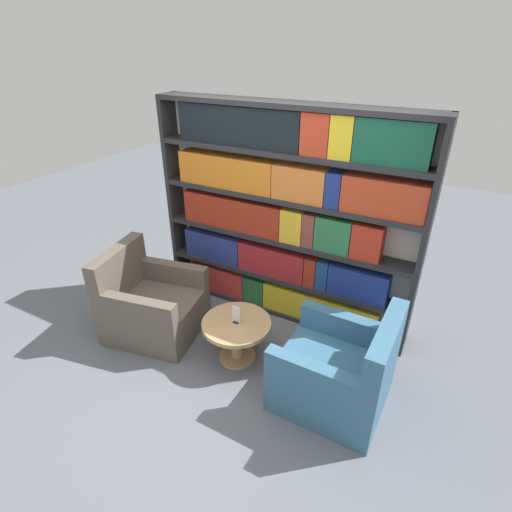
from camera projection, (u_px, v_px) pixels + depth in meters
The scene contains 6 objects.
ground_plane at pixel (224, 377), 3.78m from camera, with size 14.00×14.00×0.00m, color slate.
bookshelf at pixel (284, 218), 4.17m from camera, with size 2.83×0.30×2.32m.
armchair_left at pixel (151, 306), 4.25m from camera, with size 1.04×0.98×0.94m.
armchair_right at pixel (338, 373), 3.40m from camera, with size 0.92×0.85×0.94m.
coffee_table at pixel (237, 332), 3.86m from camera, with size 0.67×0.67×0.44m.
table_sign at pixel (236, 316), 3.77m from camera, with size 0.09×0.06×0.18m.
Camera 1 is at (1.57, -2.28, 2.83)m, focal length 28.00 mm.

